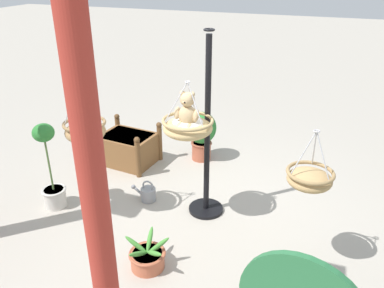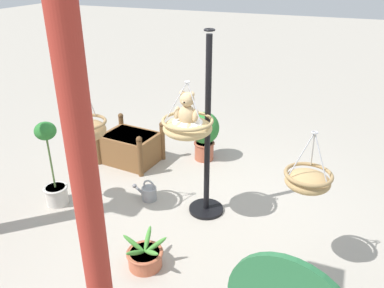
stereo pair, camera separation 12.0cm
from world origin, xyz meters
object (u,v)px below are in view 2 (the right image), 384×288
at_px(display_pole_central, 207,163).
at_px(hanging_basket_left_high, 308,180).
at_px(greenhouse_pillar_left, 87,196).
at_px(wooden_planter_box, 131,147).
at_px(teddy_bear, 187,112).
at_px(potted_plant_small_succulent, 204,133).
at_px(potted_plant_bushy_green, 145,256).
at_px(hanging_basket_with_teddy, 188,127).
at_px(potted_plant_flowering_red, 52,171).
at_px(watering_can, 149,193).
at_px(hanging_basket_right_low, 86,129).

bearing_deg(display_pole_central, hanging_basket_left_high, 153.96).
height_order(greenhouse_pillar_left, wooden_planter_box, greenhouse_pillar_left).
distance_m(teddy_bear, potted_plant_small_succulent, 1.92).
xyz_separation_m(hanging_basket_left_high, greenhouse_pillar_left, (1.33, 1.54, 0.43)).
relative_size(hanging_basket_left_high, potted_plant_bushy_green, 1.15).
height_order(hanging_basket_with_teddy, potted_plant_flowering_red, hanging_basket_with_teddy).
height_order(display_pole_central, hanging_basket_left_high, display_pole_central).
bearing_deg(greenhouse_pillar_left, watering_can, -71.48).
distance_m(hanging_basket_right_low, potted_plant_bushy_green, 1.58).
relative_size(teddy_bear, greenhouse_pillar_left, 0.13).
bearing_deg(potted_plant_flowering_red, teddy_bear, -169.87).
bearing_deg(potted_plant_bushy_green, potted_plant_flowering_red, -20.15).
distance_m(hanging_basket_right_low, potted_plant_flowering_red, 0.92).
xyz_separation_m(potted_plant_bushy_green, potted_plant_small_succulent, (0.26, -2.52, 0.33)).
bearing_deg(greenhouse_pillar_left, potted_plant_bushy_green, -81.21).
height_order(wooden_planter_box, potted_plant_flowering_red, potted_plant_flowering_red).
bearing_deg(potted_plant_bushy_green, hanging_basket_left_high, -158.36).
height_order(greenhouse_pillar_left, potted_plant_flowering_red, greenhouse_pillar_left).
bearing_deg(potted_plant_small_succulent, watering_can, 78.27).
xyz_separation_m(display_pole_central, potted_plant_small_succulent, (0.52, -1.34, -0.23)).
distance_m(display_pole_central, potted_plant_small_succulent, 1.45).
distance_m(hanging_basket_left_high, wooden_planter_box, 3.23).
bearing_deg(wooden_planter_box, hanging_basket_right_low, 101.98).
bearing_deg(potted_plant_small_succulent, display_pole_central, 111.24).
xyz_separation_m(hanging_basket_with_teddy, wooden_planter_box, (1.42, -1.08, -0.99)).
distance_m(hanging_basket_with_teddy, potted_plant_flowering_red, 1.92).
height_order(hanging_basket_right_low, watering_can, hanging_basket_right_low).
relative_size(teddy_bear, hanging_basket_right_low, 0.51).
xyz_separation_m(greenhouse_pillar_left, potted_plant_flowering_red, (1.78, -1.55, -0.99)).
bearing_deg(hanging_basket_with_teddy, watering_can, -17.21).
bearing_deg(hanging_basket_with_teddy, potted_plant_flowering_red, 10.81).
relative_size(display_pole_central, wooden_planter_box, 2.39).
xyz_separation_m(display_pole_central, potted_plant_flowering_red, (1.89, 0.58, -0.20)).
xyz_separation_m(potted_plant_flowering_red, potted_plant_bushy_green, (-1.63, 0.60, -0.37)).
distance_m(potted_plant_bushy_green, potted_plant_small_succulent, 2.55).
distance_m(display_pole_central, watering_can, 1.00).
height_order(hanging_basket_with_teddy, watering_can, hanging_basket_with_teddy).
height_order(display_pole_central, greenhouse_pillar_left, greenhouse_pillar_left).
bearing_deg(display_pole_central, potted_plant_small_succulent, -68.76).
height_order(hanging_basket_left_high, potted_plant_small_succulent, hanging_basket_left_high).
bearing_deg(hanging_basket_with_teddy, teddy_bear, 90.00).
relative_size(hanging_basket_with_teddy, hanging_basket_left_high, 1.07).
relative_size(potted_plant_bushy_green, watering_can, 1.49).
distance_m(hanging_basket_right_low, potted_plant_small_succulent, 2.19).
bearing_deg(watering_can, potted_plant_flowering_red, 26.36).
xyz_separation_m(hanging_basket_left_high, potted_plant_bushy_green, (1.47, 0.58, -0.93)).
distance_m(wooden_planter_box, watering_can, 1.17).
xyz_separation_m(hanging_basket_right_low, greenhouse_pillar_left, (-1.17, 1.55, 0.31)).
bearing_deg(teddy_bear, watering_can, -18.89).
relative_size(hanging_basket_with_teddy, teddy_bear, 1.54).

